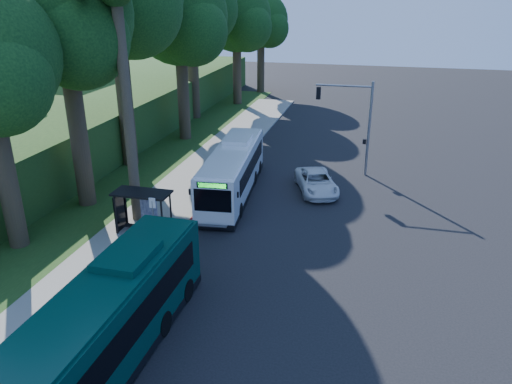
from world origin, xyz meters
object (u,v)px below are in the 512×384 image
(teal_bus, at_px, (106,324))
(pickup, at_px, (316,182))
(white_bus, at_px, (233,170))
(bus_shelter, at_px, (140,203))

(teal_bus, height_order, pickup, teal_bus)
(white_bus, distance_m, pickup, 5.80)
(bus_shelter, bearing_deg, teal_bus, -69.98)
(white_bus, height_order, pickup, white_bus)
(pickup, bearing_deg, bus_shelter, -155.52)
(bus_shelter, height_order, teal_bus, teal_bus)
(bus_shelter, relative_size, teal_bus, 0.26)
(pickup, bearing_deg, teal_bus, -124.75)
(bus_shelter, height_order, white_bus, white_bus)
(white_bus, relative_size, teal_bus, 0.95)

